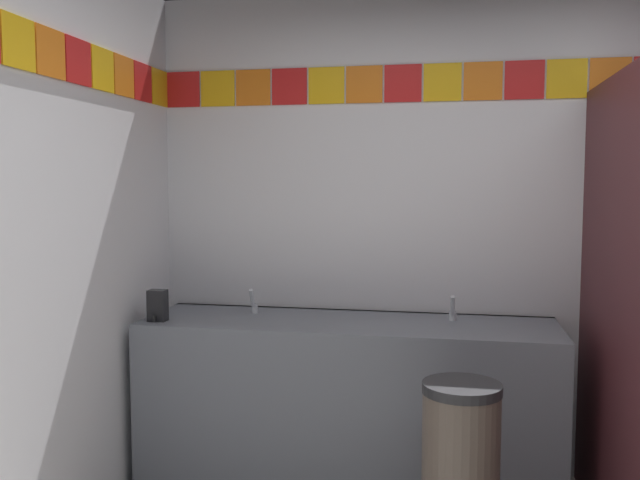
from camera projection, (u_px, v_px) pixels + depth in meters
wall_back at (499, 232)px, 3.59m from camera, size 3.74×0.09×2.59m
vanity_counter at (347, 401)px, 3.47m from camera, size 2.11×0.62×0.86m
faucet_left at (254, 304)px, 3.62m from camera, size 0.04×0.10×0.14m
faucet_right at (453, 311)px, 3.41m from camera, size 0.04×0.10×0.14m
soap_dispenser at (158, 306)px, 3.42m from camera, size 0.09×0.09×0.16m
trash_bin at (460, 479)px, 2.66m from camera, size 0.31×0.31×0.78m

